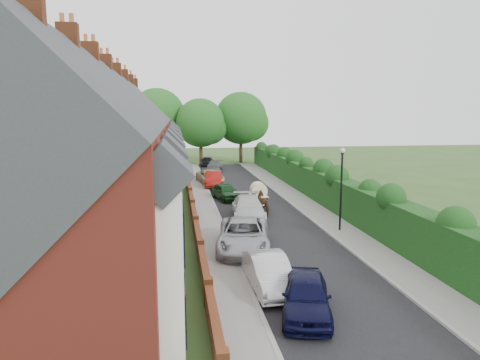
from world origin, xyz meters
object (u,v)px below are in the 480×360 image
at_px(car_silver_a, 269,272).
at_px(car_red, 213,179).
at_px(car_navy, 306,295).
at_px(horse, 264,203).
at_px(car_green, 225,192).
at_px(car_beige, 210,177).
at_px(car_white, 248,208).
at_px(horse_cart, 259,193).
at_px(car_black, 207,161).
at_px(car_grey, 214,167).
at_px(car_silver_b, 243,235).
at_px(lamppost, 342,179).

distance_m(car_silver_a, car_red, 25.37).
distance_m(car_navy, horse, 15.45).
bearing_deg(car_navy, horse, 98.84).
xyz_separation_m(car_green, car_beige, (-0.60, 8.84, 0.01)).
bearing_deg(car_silver_a, horse, 77.09).
bearing_deg(car_green, car_white, -97.19).
bearing_deg(horse_cart, horse, -90.00).
distance_m(car_beige, car_black, 14.81).
bearing_deg(car_silver_a, car_navy, -73.10).
distance_m(car_white, car_grey, 24.28).
xyz_separation_m(car_navy, car_white, (0.31, 14.32, 0.04)).
bearing_deg(horse_cart, car_grey, 94.09).
xyz_separation_m(car_beige, horse, (2.72, -14.65, 0.14)).
bearing_deg(car_black, car_red, -83.41).
height_order(car_beige, car_grey, car_beige).
relative_size(car_green, car_beige, 0.81).
distance_m(car_navy, car_silver_b, 7.68).
relative_size(car_silver_b, horse, 2.94).
height_order(car_white, horse, horse).
relative_size(car_silver_a, car_beige, 0.87).
xyz_separation_m(car_silver_a, horse, (2.47, 12.93, 0.12)).
relative_size(car_silver_a, car_silver_b, 0.74).
bearing_deg(horse_cart, car_beige, 102.27).
bearing_deg(car_silver_b, car_grey, 97.53).
xyz_separation_m(car_red, car_beige, (-0.16, 2.22, -0.07)).
bearing_deg(car_red, car_beige, 99.95).
xyz_separation_m(lamppost, car_grey, (-5.19, 28.40, -2.65)).
height_order(car_navy, car_grey, car_navy).
relative_size(car_navy, horse_cart, 1.52).
bearing_deg(horse, car_black, -103.09).
height_order(car_navy, car_black, car_navy).
distance_m(lamppost, car_white, 6.96).
bearing_deg(car_green, lamppost, -75.99).
bearing_deg(lamppost, car_navy, -117.52).
bearing_deg(car_silver_b, car_navy, -72.09).
bearing_deg(car_navy, car_black, 105.34).
bearing_deg(car_green, car_silver_b, -106.39).
bearing_deg(car_grey, car_navy, -77.05).
bearing_deg(car_beige, car_silver_b, -97.46).
relative_size(car_navy, car_black, 1.10).
bearing_deg(car_navy, car_red, 106.84).
distance_m(car_silver_b, car_green, 13.58).
distance_m(car_red, car_grey, 10.87).
height_order(car_green, horse, horse).
relative_size(horse, horse_cart, 0.71).
relative_size(car_silver_a, horse, 2.18).
height_order(car_silver_a, car_white, car_white).
relative_size(car_green, car_black, 1.03).
relative_size(car_beige, horse, 2.52).
distance_m(car_navy, horse_cart, 17.57).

